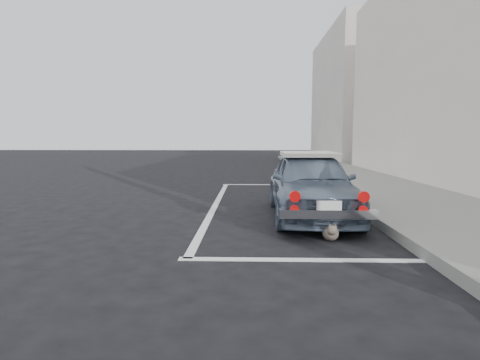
% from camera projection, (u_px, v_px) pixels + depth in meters
% --- Properties ---
extents(ground, '(80.00, 80.00, 0.00)m').
position_uv_depth(ground, '(264.00, 247.00, 4.79)').
color(ground, black).
rests_on(ground, ground).
extents(sidewalk, '(2.80, 40.00, 0.15)m').
position_uv_depth(sidewalk, '(439.00, 212.00, 6.68)').
color(sidewalk, slate).
rests_on(sidewalk, ground).
extents(building_far, '(3.50, 10.00, 8.00)m').
position_uv_depth(building_far, '(352.00, 98.00, 24.04)').
color(building_far, beige).
rests_on(building_far, ground).
extents(pline_rear, '(3.00, 0.12, 0.01)m').
position_uv_depth(pline_rear, '(309.00, 260.00, 4.28)').
color(pline_rear, silver).
rests_on(pline_rear, ground).
extents(pline_front, '(3.00, 0.12, 0.01)m').
position_uv_depth(pline_front, '(273.00, 185.00, 11.23)').
color(pline_front, silver).
rests_on(pline_front, ground).
extents(pline_side, '(0.12, 7.00, 0.01)m').
position_uv_depth(pline_side, '(215.00, 205.00, 7.79)').
color(pline_side, silver).
rests_on(pline_side, ground).
extents(retro_coupe, '(1.42, 3.45, 1.17)m').
position_uv_depth(retro_coupe, '(311.00, 184.00, 6.64)').
color(retro_coupe, slate).
rests_on(retro_coupe, ground).
extents(cat, '(0.24, 0.50, 0.27)m').
position_uv_depth(cat, '(331.00, 232.00, 5.09)').
color(cat, '#746358').
rests_on(cat, ground).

